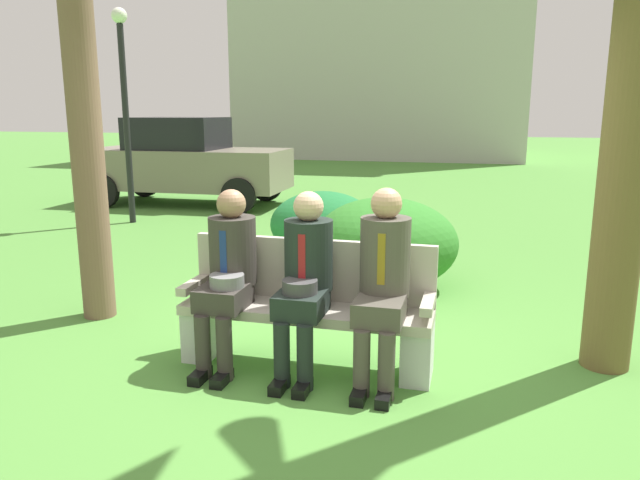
{
  "coord_description": "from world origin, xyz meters",
  "views": [
    {
      "loc": [
        1.02,
        -4.13,
        1.81
      ],
      "look_at": [
        -0.11,
        0.17,
        0.85
      ],
      "focal_mm": 33.72,
      "sensor_mm": 36.0,
      "label": 1
    }
  ],
  "objects_px": {
    "seated_man_middle": "(305,274)",
    "shrub_near_bench": "(385,243)",
    "seated_man_right": "(383,276)",
    "building_backdrop": "(390,9)",
    "parked_car_near": "(185,161)",
    "park_bench": "(308,309)",
    "shrub_mid_lawn": "(323,225)",
    "seated_man_left": "(228,269)",
    "street_lamp": "(124,93)"
  },
  "relations": [
    {
      "from": "shrub_near_bench",
      "to": "building_backdrop",
      "type": "distance_m",
      "value": 20.61
    },
    {
      "from": "shrub_mid_lawn",
      "to": "building_backdrop",
      "type": "distance_m",
      "value": 19.46
    },
    {
      "from": "park_bench",
      "to": "building_backdrop",
      "type": "distance_m",
      "value": 22.59
    },
    {
      "from": "seated_man_right",
      "to": "parked_car_near",
      "type": "xyz_separation_m",
      "value": [
        -4.95,
        6.83,
        0.1
      ]
    },
    {
      "from": "seated_man_right",
      "to": "shrub_near_bench",
      "type": "height_order",
      "value": "seated_man_right"
    },
    {
      "from": "shrub_near_bench",
      "to": "seated_man_middle",
      "type": "bearing_deg",
      "value": -95.7
    },
    {
      "from": "street_lamp",
      "to": "building_backdrop",
      "type": "distance_m",
      "value": 17.57
    },
    {
      "from": "shrub_mid_lawn",
      "to": "street_lamp",
      "type": "relative_size",
      "value": 0.4
    },
    {
      "from": "park_bench",
      "to": "street_lamp",
      "type": "xyz_separation_m",
      "value": [
        -4.34,
        4.69,
        1.66
      ]
    },
    {
      "from": "seated_man_right",
      "to": "building_backdrop",
      "type": "xyz_separation_m",
      "value": [
        -3.25,
        21.9,
        5.09
      ]
    },
    {
      "from": "shrub_near_bench",
      "to": "street_lamp",
      "type": "relative_size",
      "value": 0.45
    },
    {
      "from": "park_bench",
      "to": "seated_man_middle",
      "type": "height_order",
      "value": "seated_man_middle"
    },
    {
      "from": "parked_car_near",
      "to": "street_lamp",
      "type": "xyz_separation_m",
      "value": [
        0.05,
        -2.02,
        1.24
      ]
    },
    {
      "from": "shrub_near_bench",
      "to": "parked_car_near",
      "type": "distance_m",
      "value": 6.56
    },
    {
      "from": "building_backdrop",
      "to": "street_lamp",
      "type": "bearing_deg",
      "value": -95.52
    },
    {
      "from": "shrub_near_bench",
      "to": "parked_car_near",
      "type": "xyz_separation_m",
      "value": [
        -4.64,
        4.62,
        0.37
      ]
    },
    {
      "from": "shrub_mid_lawn",
      "to": "building_backdrop",
      "type": "xyz_separation_m",
      "value": [
        -1.98,
        18.59,
        5.41
      ]
    },
    {
      "from": "street_lamp",
      "to": "shrub_mid_lawn",
      "type": "bearing_deg",
      "value": -22.54
    },
    {
      "from": "seated_man_middle",
      "to": "street_lamp",
      "type": "height_order",
      "value": "street_lamp"
    },
    {
      "from": "seated_man_middle",
      "to": "building_backdrop",
      "type": "height_order",
      "value": "building_backdrop"
    },
    {
      "from": "building_backdrop",
      "to": "shrub_mid_lawn",
      "type": "bearing_deg",
      "value": -83.91
    },
    {
      "from": "park_bench",
      "to": "shrub_near_bench",
      "type": "distance_m",
      "value": 2.1
    },
    {
      "from": "park_bench",
      "to": "seated_man_right",
      "type": "height_order",
      "value": "seated_man_right"
    },
    {
      "from": "park_bench",
      "to": "shrub_mid_lawn",
      "type": "height_order",
      "value": "park_bench"
    },
    {
      "from": "shrub_mid_lawn",
      "to": "parked_car_near",
      "type": "xyz_separation_m",
      "value": [
        -3.69,
        3.53,
        0.42
      ]
    },
    {
      "from": "seated_man_middle",
      "to": "parked_car_near",
      "type": "distance_m",
      "value": 8.14
    },
    {
      "from": "seated_man_middle",
      "to": "seated_man_right",
      "type": "height_order",
      "value": "seated_man_right"
    },
    {
      "from": "shrub_mid_lawn",
      "to": "seated_man_right",
      "type": "bearing_deg",
      "value": -69.05
    },
    {
      "from": "shrub_mid_lawn",
      "to": "parked_car_near",
      "type": "distance_m",
      "value": 5.12
    },
    {
      "from": "shrub_mid_lawn",
      "to": "building_backdrop",
      "type": "bearing_deg",
      "value": 96.09
    },
    {
      "from": "shrub_near_bench",
      "to": "building_backdrop",
      "type": "xyz_separation_m",
      "value": [
        -2.93,
        19.69,
        5.35
      ]
    },
    {
      "from": "shrub_near_bench",
      "to": "building_backdrop",
      "type": "bearing_deg",
      "value": 98.47
    },
    {
      "from": "park_bench",
      "to": "parked_car_near",
      "type": "relative_size",
      "value": 0.46
    },
    {
      "from": "seated_man_left",
      "to": "shrub_near_bench",
      "type": "bearing_deg",
      "value": 70.41
    },
    {
      "from": "seated_man_middle",
      "to": "parked_car_near",
      "type": "bearing_deg",
      "value": 122.84
    },
    {
      "from": "park_bench",
      "to": "seated_man_middle",
      "type": "xyz_separation_m",
      "value": [
        0.02,
        -0.13,
        0.29
      ]
    },
    {
      "from": "park_bench",
      "to": "seated_man_right",
      "type": "xyz_separation_m",
      "value": [
        0.56,
        -0.12,
        0.32
      ]
    },
    {
      "from": "seated_man_left",
      "to": "building_backdrop",
      "type": "height_order",
      "value": "building_backdrop"
    },
    {
      "from": "seated_man_left",
      "to": "seated_man_middle",
      "type": "bearing_deg",
      "value": 0.06
    },
    {
      "from": "seated_man_left",
      "to": "parked_car_near",
      "type": "xyz_separation_m",
      "value": [
        -3.85,
        6.84,
        0.13
      ]
    },
    {
      "from": "seated_man_left",
      "to": "shrub_near_bench",
      "type": "xyz_separation_m",
      "value": [
        0.79,
        2.22,
        -0.24
      ]
    },
    {
      "from": "seated_man_middle",
      "to": "shrub_near_bench",
      "type": "xyz_separation_m",
      "value": [
        0.22,
        2.22,
        -0.24
      ]
    },
    {
      "from": "shrub_mid_lawn",
      "to": "street_lamp",
      "type": "xyz_separation_m",
      "value": [
        -3.63,
        1.51,
        1.66
      ]
    },
    {
      "from": "shrub_mid_lawn",
      "to": "building_backdrop",
      "type": "relative_size",
      "value": 0.11
    },
    {
      "from": "shrub_near_bench",
      "to": "shrub_mid_lawn",
      "type": "relative_size",
      "value": 1.13
    },
    {
      "from": "park_bench",
      "to": "shrub_mid_lawn",
      "type": "bearing_deg",
      "value": 102.57
    },
    {
      "from": "seated_man_right",
      "to": "shrub_mid_lawn",
      "type": "bearing_deg",
      "value": 110.95
    },
    {
      "from": "seated_man_right",
      "to": "building_backdrop",
      "type": "relative_size",
      "value": 0.11
    },
    {
      "from": "shrub_near_bench",
      "to": "shrub_mid_lawn",
      "type": "distance_m",
      "value": 1.45
    },
    {
      "from": "seated_man_left",
      "to": "parked_car_near",
      "type": "relative_size",
      "value": 0.32
    }
  ]
}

